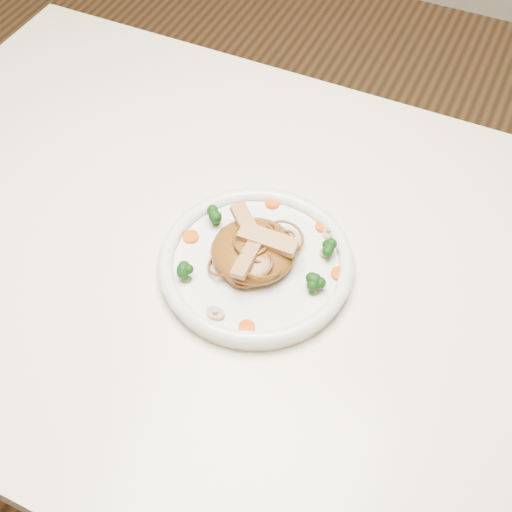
% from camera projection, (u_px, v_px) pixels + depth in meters
% --- Properties ---
extents(ground, '(4.00, 4.00, 0.00)m').
position_uv_depth(ground, '(245.00, 457.00, 1.49)').
color(ground, '#4D301A').
rests_on(ground, ground).
extents(table, '(1.20, 0.80, 0.75)m').
position_uv_depth(table, '(239.00, 294.00, 0.98)').
color(table, white).
rests_on(table, ground).
extents(plate, '(0.30, 0.30, 0.02)m').
position_uv_depth(plate, '(256.00, 266.00, 0.87)').
color(plate, white).
rests_on(plate, table).
extents(noodle_mound, '(0.13, 0.13, 0.04)m').
position_uv_depth(noodle_mound, '(253.00, 251.00, 0.86)').
color(noodle_mound, brown).
rests_on(noodle_mound, plate).
extents(chicken_a, '(0.08, 0.03, 0.01)m').
position_uv_depth(chicken_a, '(268.00, 240.00, 0.84)').
color(chicken_a, tan).
rests_on(chicken_a, noodle_mound).
extents(chicken_b, '(0.06, 0.06, 0.01)m').
position_uv_depth(chicken_b, '(246.00, 223.00, 0.86)').
color(chicken_b, tan).
rests_on(chicken_b, noodle_mound).
extents(chicken_c, '(0.02, 0.06, 0.01)m').
position_uv_depth(chicken_c, '(246.00, 260.00, 0.83)').
color(chicken_c, tan).
rests_on(chicken_c, noodle_mound).
extents(broccoli_0, '(0.03, 0.03, 0.03)m').
position_uv_depth(broccoli_0, '(326.00, 247.00, 0.86)').
color(broccoli_0, '#10400D').
rests_on(broccoli_0, plate).
extents(broccoli_1, '(0.03, 0.03, 0.03)m').
position_uv_depth(broccoli_1, '(216.00, 214.00, 0.90)').
color(broccoli_1, '#10400D').
rests_on(broccoli_1, plate).
extents(broccoli_2, '(0.03, 0.03, 0.03)m').
position_uv_depth(broccoli_2, '(186.00, 273.00, 0.84)').
color(broccoli_2, '#10400D').
rests_on(broccoli_2, plate).
extents(broccoli_3, '(0.03, 0.03, 0.03)m').
position_uv_depth(broccoli_3, '(314.00, 285.00, 0.83)').
color(broccoli_3, '#10400D').
rests_on(broccoli_3, plate).
extents(carrot_0, '(0.02, 0.02, 0.00)m').
position_uv_depth(carrot_0, '(323.00, 226.00, 0.90)').
color(carrot_0, '#F05708').
rests_on(carrot_0, plate).
extents(carrot_1, '(0.03, 0.03, 0.00)m').
position_uv_depth(carrot_1, '(191.00, 237.00, 0.89)').
color(carrot_1, '#F05708').
rests_on(carrot_1, plate).
extents(carrot_2, '(0.03, 0.03, 0.00)m').
position_uv_depth(carrot_2, '(339.00, 274.00, 0.85)').
color(carrot_2, '#F05708').
rests_on(carrot_2, plate).
extents(carrot_3, '(0.03, 0.03, 0.00)m').
position_uv_depth(carrot_3, '(272.00, 203.00, 0.93)').
color(carrot_3, '#F05708').
rests_on(carrot_3, plate).
extents(carrot_4, '(0.02, 0.02, 0.00)m').
position_uv_depth(carrot_4, '(247.00, 327.00, 0.80)').
color(carrot_4, '#F05708').
rests_on(carrot_4, plate).
extents(mushroom_0, '(0.03, 0.03, 0.01)m').
position_uv_depth(mushroom_0, '(215.00, 313.00, 0.82)').
color(mushroom_0, '#BFAB8F').
rests_on(mushroom_0, plate).
extents(mushroom_1, '(0.03, 0.03, 0.01)m').
position_uv_depth(mushroom_1, '(326.00, 252.00, 0.88)').
color(mushroom_1, '#BFAB8F').
rests_on(mushroom_1, plate).
extents(mushroom_2, '(0.03, 0.03, 0.01)m').
position_uv_depth(mushroom_2, '(212.00, 210.00, 0.92)').
color(mushroom_2, '#BFAB8F').
rests_on(mushroom_2, plate).
extents(mushroom_3, '(0.02, 0.02, 0.01)m').
position_uv_depth(mushroom_3, '(328.00, 233.00, 0.90)').
color(mushroom_3, '#BFAB8F').
rests_on(mushroom_3, plate).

